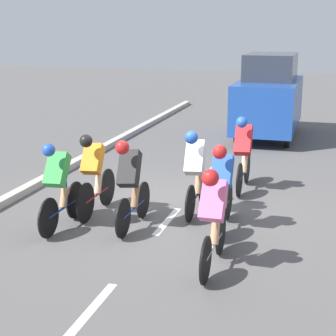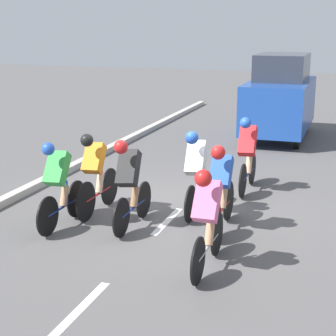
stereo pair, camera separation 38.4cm
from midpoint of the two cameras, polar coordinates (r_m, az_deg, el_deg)
The scene contains 13 objects.
ground_plane at distance 10.21m, azimuth 2.03°, elevation -4.40°, with size 60.00×60.00×0.00m, color #565454.
lane_stripe_near at distance 6.98m, azimuth -7.23°, elevation -13.93°, with size 0.12×1.40×0.01m, color white.
lane_stripe_mid at distance 9.70m, azimuth 1.06°, elevation -5.42°, with size 0.12×1.40×0.01m, color white.
lane_stripe_far at distance 12.64m, azimuth 5.49°, elevation -0.68°, with size 0.12×1.40×0.01m, color white.
curb at distance 11.03m, azimuth -15.00°, elevation -3.07°, with size 0.20×27.61×0.14m, color #B7B2A8.
cyclist_green at distance 9.33m, azimuth -9.90°, elevation -1.43°, with size 0.34×1.62×1.50m.
cyclist_blue at distance 9.07m, azimuth 6.64°, elevation -1.77°, with size 0.33×1.67×1.49m.
cyclist_white at distance 9.83m, azimuth 4.04°, elevation -0.18°, with size 0.36×1.65×1.55m.
cyclist_red at distance 11.28m, azimuth 9.05°, elevation 1.58°, with size 0.34×1.68×1.56m.
cyclist_orange at distance 9.90m, azimuth -6.31°, elevation -0.37°, with size 0.34×1.66×1.50m.
cyclist_black at distance 9.15m, azimuth -2.74°, elevation -1.32°, with size 0.38×1.63×1.54m.
cyclist_pink at distance 7.59m, azimuth 5.44°, elevation -4.89°, with size 0.32×1.66×1.51m.
support_car at distance 16.78m, azimuth 11.97°, elevation 7.02°, with size 1.70×3.90×2.44m.
Camera 2 is at (-2.95, 9.19, 3.33)m, focal length 60.00 mm.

